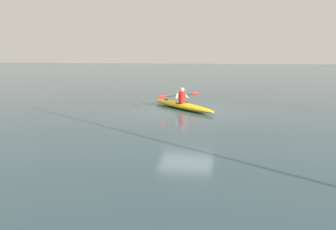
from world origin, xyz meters
The scene contains 3 objects.
ground_plane centered at (0.00, 0.00, 0.00)m, with size 160.00×160.00×0.00m, color #334C56.
kayak centered at (0.35, -0.81, 0.16)m, with size 3.77×3.74×0.31m.
kayaker centered at (0.36, -0.82, 0.62)m, with size 1.72×1.74×0.72m.
Camera 1 is at (-2.07, 14.73, 2.62)m, focal length 34.83 mm.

